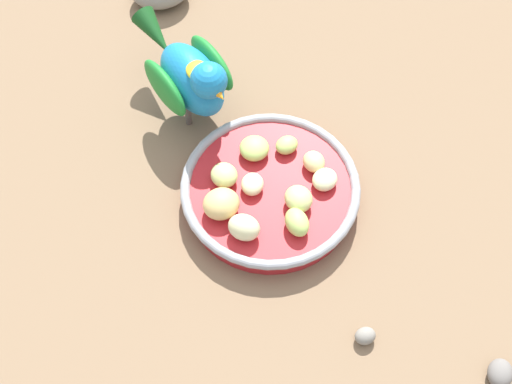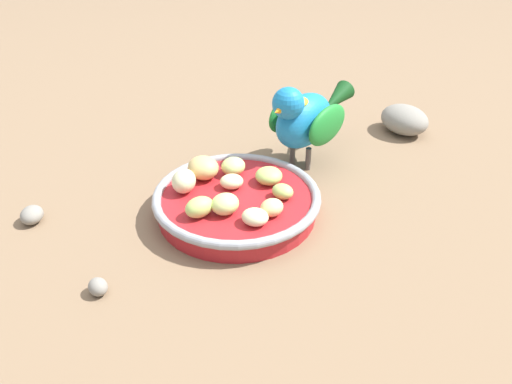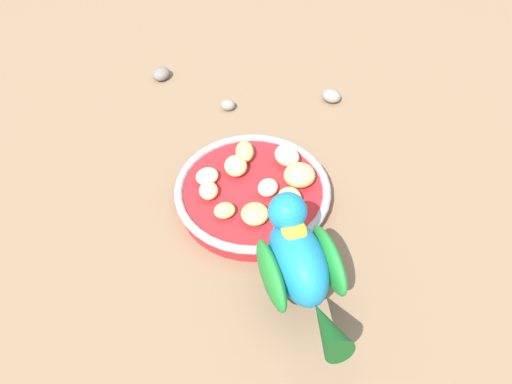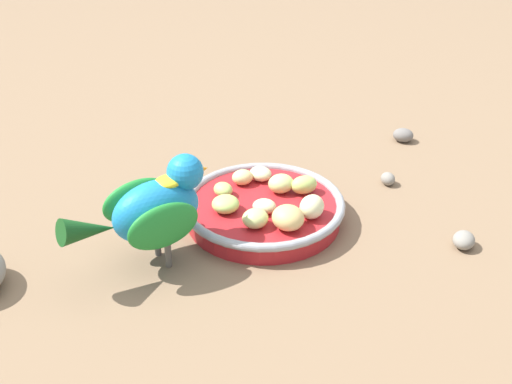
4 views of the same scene
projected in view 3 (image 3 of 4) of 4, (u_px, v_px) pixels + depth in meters
The scene contains 16 objects.
ground_plane at pixel (259, 223), 0.64m from camera, with size 4.00×4.00×0.00m, color #7A6047.
feeding_bowl at pixel (253, 193), 0.65m from camera, with size 0.20×0.20×0.03m.
apple_piece_0 at pixel (245, 152), 0.67m from camera, with size 0.03×0.02×0.02m, color #B2CC66.
apple_piece_1 at pixel (207, 176), 0.65m from camera, with size 0.03×0.03×0.02m, color beige.
apple_piece_2 at pixel (290, 198), 0.62m from camera, with size 0.03×0.03×0.02m, color #C6D17A.
apple_piece_3 at pixel (299, 175), 0.64m from camera, with size 0.04×0.04×0.03m, color tan.
apple_piece_4 at pixel (236, 166), 0.66m from camera, with size 0.03×0.03×0.02m, color #C6D17A.
apple_piece_5 at pixel (207, 193), 0.63m from camera, with size 0.03×0.02×0.02m, color #E5C67F.
apple_piece_6 at pixel (287, 156), 0.66m from camera, with size 0.03×0.03×0.03m, color beige.
apple_piece_7 at pixel (252, 213), 0.61m from camera, with size 0.03×0.03×0.02m, color #B2CC66.
apple_piece_8 at pixel (225, 210), 0.61m from camera, with size 0.03×0.02×0.02m, color #B2CC66.
apple_piece_9 at pixel (269, 188), 0.63m from camera, with size 0.03×0.02×0.02m, color beige.
parrot at pixel (299, 262), 0.52m from camera, with size 0.13×0.15×0.12m.
pebble_0 at pixel (228, 105), 0.78m from camera, with size 0.02×0.02×0.02m, color gray.
pebble_1 at pixel (161, 74), 0.83m from camera, with size 0.03×0.02×0.02m, color slate.
pebble_2 at pixel (331, 96), 0.79m from camera, with size 0.03×0.03×0.02m, color gray.
Camera 3 is at (-0.13, 0.37, 0.51)m, focal length 36.39 mm.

